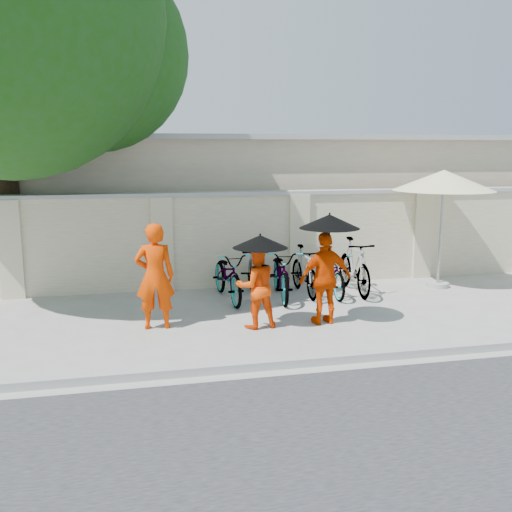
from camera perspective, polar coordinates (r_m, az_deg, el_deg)
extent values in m
plane|color=#A6A5A3|center=(9.57, -2.10, -7.55)|extent=(80.00, 80.00, 0.00)
cube|color=#979797|center=(7.98, 0.12, -10.88)|extent=(40.00, 0.16, 0.12)
cube|color=beige|center=(12.58, -0.25, 1.58)|extent=(20.00, 0.30, 2.00)
cube|color=beige|center=(16.40, 0.38, 5.82)|extent=(14.00, 6.00, 3.20)
cylinder|color=#3B2717|center=(13.13, -23.90, 6.32)|extent=(0.60, 0.60, 4.40)
sphere|color=#1F471B|center=(11.86, -23.97, 21.04)|extent=(5.80, 5.80, 5.80)
sphere|color=#1F471B|center=(12.71, -16.26, 18.92)|extent=(4.00, 4.00, 4.00)
imported|color=#E43700|center=(9.66, -10.09, -2.00)|extent=(0.67, 0.45, 1.80)
imported|color=#F34106|center=(9.59, 0.02, -3.02)|extent=(0.75, 0.62, 1.44)
cylinder|color=black|center=(9.43, 0.42, -0.56)|extent=(0.02, 0.02, 0.68)
cone|color=black|center=(9.37, 0.43, 1.47)|extent=(0.92, 0.92, 0.21)
imported|color=#D93900|center=(9.85, 6.96, -2.23)|extent=(0.98, 0.51, 1.60)
cylinder|color=black|center=(9.68, 7.30, 0.85)|extent=(0.02, 0.02, 0.89)
cone|color=black|center=(9.61, 7.36, 3.46)|extent=(1.03, 1.03, 0.24)
cylinder|color=#979797|center=(13.16, 17.69, -2.75)|extent=(0.48, 0.48, 0.10)
cylinder|color=#989898|center=(12.96, 17.96, 1.97)|extent=(0.06, 0.06, 2.29)
cone|color=beige|center=(12.85, 18.27, 7.21)|extent=(2.33, 2.33, 0.44)
imported|color=#989898|center=(11.39, -2.79, -1.94)|extent=(0.84, 1.98, 1.01)
imported|color=#989898|center=(11.57, -0.26, -1.53)|extent=(0.71, 1.85, 1.09)
imported|color=#989898|center=(11.51, 2.56, -1.74)|extent=(0.93, 2.04, 1.03)
imported|color=#989898|center=(11.81, 4.87, -1.49)|extent=(0.49, 1.69, 1.02)
imported|color=#989898|center=(11.91, 7.46, -1.69)|extent=(0.62, 1.75, 0.91)
imported|color=#989898|center=(12.10, 9.80, -0.99)|extent=(0.63, 1.93, 1.15)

